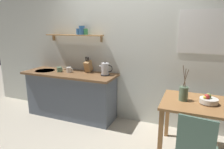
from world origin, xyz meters
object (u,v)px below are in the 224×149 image
Objects in this scene: dining_table at (199,111)px; twig_vase at (184,93)px; coffee_mug_spare at (69,70)px; fruit_bowl at (208,100)px; coffee_mug_by_sink at (59,69)px; electric_kettle at (105,69)px; knife_block at (88,66)px.

dining_table is 0.31m from twig_vase.
fruit_bowl is at bearing -9.77° from coffee_mug_spare.
coffee_mug_by_sink is (-2.51, 0.38, 0.28)m from dining_table.
coffee_mug_spare is (-2.31, 0.41, 0.29)m from dining_table.
fruit_bowl is at bearing -15.55° from electric_kettle.
electric_kettle reaches higher than coffee_mug_spare.
electric_kettle is at bearing 163.86° from dining_table.
electric_kettle is at bearing 4.81° from coffee_mug_by_sink.
knife_block is (-1.76, 0.56, 0.13)m from twig_vase.
dining_table is at bearing -15.66° from knife_block.
coffee_mug_spare is at bearing -156.04° from knife_block.
knife_block is (-1.97, 0.55, 0.36)m from dining_table.
coffee_mug_by_sink is at bearing 170.61° from twig_vase.
dining_table is 7.09× the size of coffee_mug_spare.
electric_kettle is at bearing -13.77° from knife_block.
twig_vase is at bearing -11.05° from coffee_mug_spare.
twig_vase is 3.63× the size of coffee_mug_by_sink.
coffee_mug_spare reaches higher than fruit_bowl.
twig_vase is (-0.31, 0.00, 0.04)m from fruit_bowl.
twig_vase reaches higher than fruit_bowl.
electric_kettle is 0.74m from coffee_mug_spare.
twig_vase reaches higher than coffee_mug_by_sink.
coffee_mug_by_sink is 0.96× the size of coffee_mug_spare.
knife_block is at bearing 18.34° from coffee_mug_by_sink.
dining_table is 4.31× the size of fruit_bowl.
electric_kettle is 1.89× the size of coffee_mug_by_sink.
electric_kettle is 0.82× the size of knife_block.
coffee_mug_spare is (0.20, 0.03, 0.00)m from coffee_mug_by_sink.
coffee_mug_spare reaches higher than coffee_mug_by_sink.
twig_vase is at bearing -18.66° from electric_kettle.
twig_vase is 2.13m from coffee_mug_spare.
fruit_bowl is at bearing -15.20° from knife_block.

